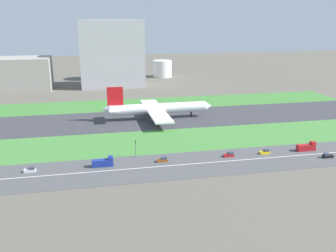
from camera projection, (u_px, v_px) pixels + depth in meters
ground_plane at (152, 119)px, 222.25m from camera, size 800.00×800.00×0.00m
runway at (152, 119)px, 222.23m from camera, size 280.00×46.00×0.10m
grass_median_north at (142, 104)px, 260.78m from camera, size 280.00×36.00×0.10m
grass_median_south at (167, 141)px, 183.69m from camera, size 280.00×36.00×0.10m
highway at (183, 165)px, 153.61m from camera, size 280.00×28.00×0.10m
highway_centerline at (183, 165)px, 153.59m from camera, size 266.00×0.50×0.01m
airliner at (156, 109)px, 220.95m from camera, size 65.00×56.00×19.70m
car_3 at (265, 152)px, 165.70m from camera, size 4.40×1.80×2.00m
car_5 at (328, 156)px, 161.04m from camera, size 4.40×1.80×2.00m
car_0 at (163, 160)px, 156.58m from camera, size 4.40×1.80×2.00m
truck_1 at (307, 147)px, 169.46m from camera, size 8.40×2.50×4.00m
car_2 at (229, 155)px, 162.37m from camera, size 4.40×1.80×2.00m
truck_0 at (103, 163)px, 151.53m from camera, size 8.40×2.50×4.00m
car_1 at (30, 170)px, 146.19m from camera, size 4.40×1.80×2.00m
traffic_light at (136, 147)px, 161.14m from camera, size 0.36×0.50×7.20m
terminal_building at (19, 74)px, 307.79m from camera, size 50.79×33.89×26.18m
hangar_building at (112, 54)px, 318.85m from camera, size 52.53×27.05×55.32m
fuel_tank_west at (94, 72)px, 363.89m from camera, size 25.49×25.49×14.29m
fuel_tank_centre at (132, 71)px, 371.26m from camera, size 18.42×18.42×13.40m
fuel_tank_east at (162, 69)px, 376.95m from camera, size 18.44×18.44×16.27m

